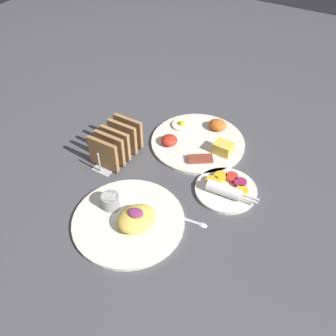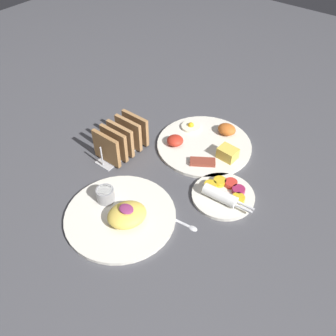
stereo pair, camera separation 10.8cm
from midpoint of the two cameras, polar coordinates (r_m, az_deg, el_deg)
The scene contains 6 objects.
ground_plane at distance 1.10m, azimuth 2.20°, elevation -1.26°, with size 3.00×3.00×0.00m, color #47474C.
plate_breakfast at distance 1.20m, azimuth 8.28°, elevation 3.58°, with size 0.30×0.30×0.05m.
plate_condiments at distance 1.05m, azimuth 11.36°, elevation -4.09°, with size 0.19×0.17×0.04m.
plate_foreground at distance 0.98m, azimuth -4.07°, elevation -7.16°, with size 0.29×0.29×0.06m.
toast_rack at distance 1.15m, azimuth -4.44°, elevation 4.29°, with size 0.10×0.18×0.10m.
teaspoon at distance 0.98m, azimuth 5.35°, elevation -8.45°, with size 0.13×0.03×0.01m.
Camera 2 is at (0.50, -0.61, 0.77)m, focal length 40.00 mm.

